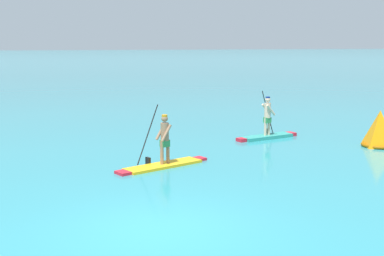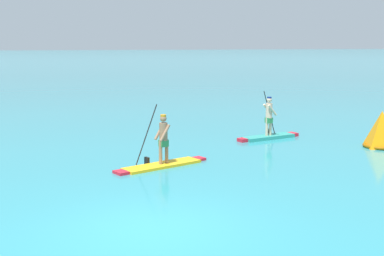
{
  "view_description": "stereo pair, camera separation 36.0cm",
  "coord_description": "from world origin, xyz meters",
  "views": [
    {
      "loc": [
        -1.91,
        -10.56,
        3.95
      ],
      "look_at": [
        2.62,
        7.36,
        0.88
      ],
      "focal_mm": 49.22,
      "sensor_mm": 36.0,
      "label": 1
    },
    {
      "loc": [
        -1.56,
        -10.65,
        3.95
      ],
      "look_at": [
        2.62,
        7.36,
        0.88
      ],
      "focal_mm": 49.22,
      "sensor_mm": 36.0,
      "label": 2
    }
  ],
  "objects": [
    {
      "name": "paddleboarder_far_right",
      "position": [
        6.27,
        9.23,
        0.35
      ],
      "size": [
        2.88,
        1.28,
        1.93
      ],
      "rotation": [
        0.0,
        0.0,
        0.3
      ],
      "color": "teal",
      "rests_on": "ground"
    },
    {
      "name": "paddleboarder_mid_center",
      "position": [
        1.19,
        5.45,
        0.35
      ],
      "size": [
        3.21,
        1.83,
        2.0
      ],
      "rotation": [
        0.0,
        0.0,
        3.58
      ],
      "color": "yellow",
      "rests_on": "ground"
    },
    {
      "name": "ground",
      "position": [
        0.0,
        0.0,
        0.0
      ],
      "size": [
        440.0,
        440.0,
        0.0
      ],
      "primitive_type": "plane",
      "color": "teal"
    },
    {
      "name": "race_marker_buoy",
      "position": [
        9.72,
        6.62,
        0.62
      ],
      "size": [
        1.43,
        1.43,
        1.38
      ],
      "color": "orange",
      "rests_on": "ground"
    }
  ]
}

